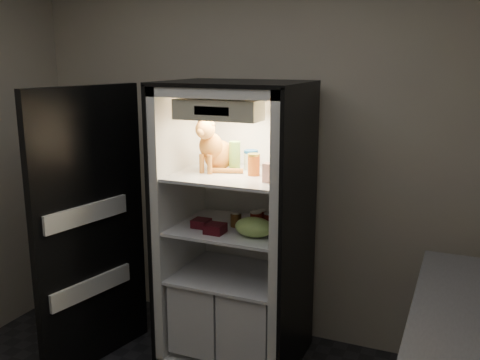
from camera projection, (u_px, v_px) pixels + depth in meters
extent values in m
plane|color=beige|center=(260.00, 153.00, 3.83)|extent=(3.60, 0.00, 3.60)
cube|color=white|center=(253.00, 215.00, 3.81)|extent=(0.85, 0.06, 1.85)
cube|color=white|center=(182.00, 220.00, 3.67)|extent=(0.06, 0.70, 1.85)
cube|color=white|center=(292.00, 235.00, 3.37)|extent=(0.06, 0.70, 1.85)
cube|color=white|center=(235.00, 90.00, 3.32)|extent=(0.85, 0.70, 0.06)
cube|color=white|center=(235.00, 350.00, 3.72)|extent=(0.85, 0.70, 0.06)
cube|color=black|center=(177.00, 220.00, 3.69)|extent=(0.02, 0.72, 1.87)
cube|color=black|center=(299.00, 236.00, 3.35)|extent=(0.02, 0.72, 1.87)
cube|color=black|center=(235.00, 83.00, 3.31)|extent=(0.90, 0.72, 0.02)
cube|color=white|center=(233.00, 176.00, 3.41)|extent=(0.73, 0.62, 0.02)
cube|color=white|center=(233.00, 228.00, 3.49)|extent=(0.73, 0.62, 0.02)
cube|color=white|center=(210.00, 305.00, 3.69)|extent=(0.34, 0.58, 0.48)
cube|color=white|center=(257.00, 314.00, 3.55)|extent=(0.34, 0.58, 0.48)
cube|color=white|center=(233.00, 275.00, 3.57)|extent=(0.73, 0.62, 0.02)
cube|color=beige|center=(218.00, 110.00, 3.13)|extent=(0.52, 0.18, 0.12)
cube|color=black|center=(212.00, 111.00, 3.05)|extent=(0.22, 0.01, 0.05)
cube|color=black|center=(91.00, 229.00, 3.48)|extent=(0.24, 0.86, 1.85)
cube|color=white|center=(90.00, 286.00, 3.51)|extent=(0.19, 0.64, 0.12)
cube|color=white|center=(85.00, 213.00, 3.40)|extent=(0.19, 0.64, 0.12)
ellipsoid|color=#C26118|center=(219.00, 155.00, 3.54)|extent=(0.22, 0.26, 0.20)
ellipsoid|color=#C26118|center=(211.00, 146.00, 3.44)|extent=(0.17, 0.16, 0.17)
sphere|color=orange|center=(205.00, 129.00, 3.37)|extent=(0.14, 0.14, 0.13)
sphere|color=orange|center=(201.00, 133.00, 3.33)|extent=(0.06, 0.06, 0.05)
cone|color=orange|center=(201.00, 119.00, 3.38)|extent=(0.06, 0.06, 0.06)
cone|color=orange|center=(211.00, 120.00, 3.34)|extent=(0.06, 0.06, 0.06)
cylinder|color=#C26118|center=(202.00, 164.00, 3.43)|extent=(0.03, 0.03, 0.12)
cylinder|color=#C26118|center=(210.00, 165.00, 3.40)|extent=(0.03, 0.03, 0.12)
cylinder|color=#C26118|center=(226.00, 171.00, 3.44)|extent=(0.23, 0.10, 0.03)
cylinder|color=green|center=(235.00, 158.00, 3.48)|extent=(0.07, 0.07, 0.18)
cylinder|color=green|center=(235.00, 143.00, 3.46)|extent=(0.08, 0.08, 0.02)
cylinder|color=white|center=(251.00, 161.00, 3.53)|extent=(0.09, 0.09, 0.11)
cylinder|color=#1754A2|center=(251.00, 152.00, 3.52)|extent=(0.09, 0.09, 0.02)
cylinder|color=maroon|center=(254.00, 166.00, 3.37)|extent=(0.08, 0.08, 0.13)
cylinder|color=gold|center=(254.00, 155.00, 3.35)|extent=(0.08, 0.08, 0.01)
cylinder|color=#9D2C14|center=(284.00, 161.00, 3.36)|extent=(0.11, 0.11, 0.18)
cylinder|color=white|center=(284.00, 146.00, 3.34)|extent=(0.12, 0.12, 0.02)
cube|color=white|center=(269.00, 173.00, 3.19)|extent=(0.07, 0.07, 0.11)
cylinder|color=black|center=(262.00, 219.00, 3.47)|extent=(0.06, 0.06, 0.11)
cylinder|color=#B2B2B2|center=(262.00, 211.00, 3.46)|extent=(0.06, 0.06, 0.00)
cylinder|color=black|center=(269.00, 223.00, 3.37)|extent=(0.07, 0.07, 0.12)
cylinder|color=#B2B2B2|center=(269.00, 214.00, 3.35)|extent=(0.07, 0.07, 0.00)
cylinder|color=black|center=(256.00, 223.00, 3.35)|extent=(0.07, 0.07, 0.13)
cylinder|color=#B2B2B2|center=(256.00, 212.00, 3.34)|extent=(0.07, 0.07, 0.00)
cylinder|color=brown|center=(236.00, 220.00, 3.48)|extent=(0.07, 0.07, 0.09)
cylinder|color=#B2B2B2|center=(236.00, 212.00, 3.47)|extent=(0.07, 0.07, 0.01)
ellipsoid|color=#A0D262|center=(254.00, 227.00, 3.28)|extent=(0.24, 0.18, 0.12)
cube|color=#530D13|center=(201.00, 223.00, 3.47)|extent=(0.11, 0.11, 0.05)
cube|color=#530D13|center=(215.00, 229.00, 3.35)|extent=(0.12, 0.12, 0.06)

